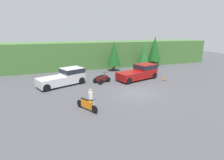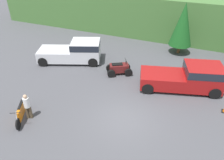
{
  "view_description": "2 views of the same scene",
  "coord_description": "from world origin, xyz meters",
  "px_view_note": "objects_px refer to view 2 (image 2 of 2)",
  "views": [
    {
      "loc": [
        -8.19,
        -15.58,
        6.29
      ],
      "look_at": [
        -1.9,
        2.53,
        0.95
      ],
      "focal_mm": 28.0,
      "sensor_mm": 36.0,
      "label": 1
    },
    {
      "loc": [
        3.34,
        -9.56,
        9.15
      ],
      "look_at": [
        -1.9,
        2.53,
        0.95
      ],
      "focal_mm": 35.0,
      "sensor_mm": 36.0,
      "label": 2
    }
  ],
  "objects_px": {
    "dirt_bike": "(21,112)",
    "quad_atv": "(119,69)",
    "rider_person": "(27,106)",
    "pickup_truck_second": "(76,51)",
    "pickup_truck_red": "(188,77)"
  },
  "relations": [
    {
      "from": "pickup_truck_red",
      "to": "rider_person",
      "type": "bearing_deg",
      "value": -155.92
    },
    {
      "from": "pickup_truck_second",
      "to": "rider_person",
      "type": "height_order",
      "value": "pickup_truck_second"
    },
    {
      "from": "pickup_truck_second",
      "to": "dirt_bike",
      "type": "bearing_deg",
      "value": -104.94
    },
    {
      "from": "pickup_truck_second",
      "to": "rider_person",
      "type": "distance_m",
      "value": 7.92
    },
    {
      "from": "pickup_truck_second",
      "to": "quad_atv",
      "type": "height_order",
      "value": "pickup_truck_second"
    },
    {
      "from": "pickup_truck_red",
      "to": "quad_atv",
      "type": "bearing_deg",
      "value": 163.2
    },
    {
      "from": "pickup_truck_second",
      "to": "quad_atv",
      "type": "distance_m",
      "value": 4.51
    },
    {
      "from": "rider_person",
      "to": "dirt_bike",
      "type": "bearing_deg",
      "value": -88.68
    },
    {
      "from": "dirt_bike",
      "to": "pickup_truck_red",
      "type": "bearing_deg",
      "value": 99.91
    },
    {
      "from": "dirt_bike",
      "to": "rider_person",
      "type": "relative_size",
      "value": 1.25
    },
    {
      "from": "dirt_bike",
      "to": "quad_atv",
      "type": "xyz_separation_m",
      "value": [
        3.42,
        7.47,
        -0.0
      ]
    },
    {
      "from": "pickup_truck_red",
      "to": "quad_atv",
      "type": "relative_size",
      "value": 2.58
    },
    {
      "from": "rider_person",
      "to": "quad_atv",
      "type": "bearing_deg",
      "value": 128.16
    },
    {
      "from": "dirt_bike",
      "to": "quad_atv",
      "type": "relative_size",
      "value": 0.92
    },
    {
      "from": "pickup_truck_second",
      "to": "quad_atv",
      "type": "relative_size",
      "value": 2.51
    }
  ]
}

